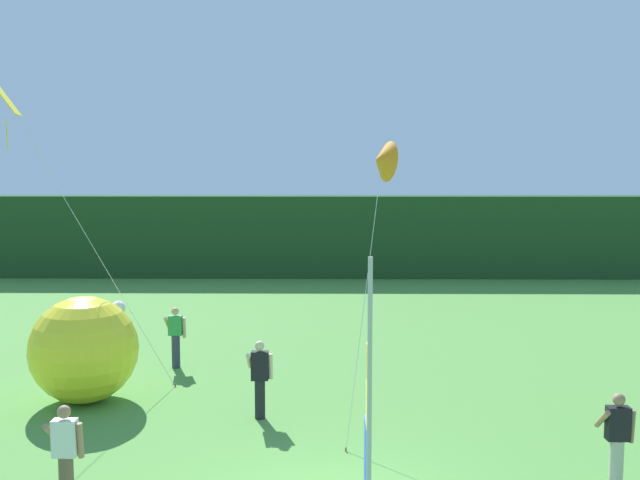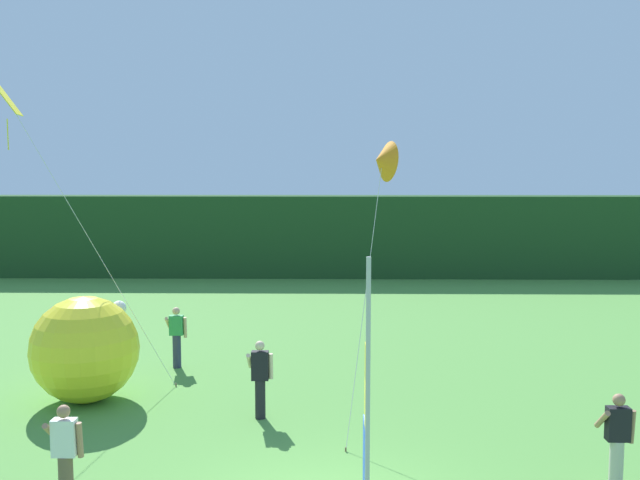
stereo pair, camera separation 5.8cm
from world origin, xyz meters
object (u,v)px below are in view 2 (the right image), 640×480
object	(u,v)px
banner_flag	(366,423)
person_near_banner	(65,456)
person_far_right	(260,377)
inflatable_balloon	(85,349)
person_mid_field	(177,336)
person_far_left	(617,440)
kite_orange_delta_0	(382,161)
kite_yellow_diamond_3	(14,112)

from	to	relation	value
banner_flag	person_near_banner	distance (m)	4.84
person_far_right	inflatable_balloon	distance (m)	4.21
person_mid_field	person_far_right	world-z (taller)	person_far_right
inflatable_balloon	person_far_left	bearing A→B (deg)	-23.25
banner_flag	person_mid_field	distance (m)	10.60
person_far_right	person_far_left	bearing A→B (deg)	-28.77
person_far_left	kite_orange_delta_0	xyz separation A→B (m)	(-3.53, 4.21, 4.55)
kite_yellow_diamond_3	person_mid_field	bearing A→B (deg)	37.95
person_near_banner	inflatable_balloon	distance (m)	5.47
inflatable_balloon	kite_yellow_diamond_3	world-z (taller)	kite_yellow_diamond_3
person_near_banner	inflatable_balloon	world-z (taller)	inflatable_balloon
person_far_right	kite_orange_delta_0	distance (m)	5.30
person_near_banner	person_far_right	bearing A→B (deg)	59.09
banner_flag	person_far_right	bearing A→B (deg)	109.02
person_near_banner	person_mid_field	size ratio (longest dim) A/B	1.05
person_mid_field	person_far_left	world-z (taller)	person_far_left
person_near_banner	kite_orange_delta_0	size ratio (longest dim) A/B	0.29
person_near_banner	kite_yellow_diamond_3	size ratio (longest dim) A/B	0.24
banner_flag	kite_orange_delta_0	distance (m)	7.40
banner_flag	person_mid_field	size ratio (longest dim) A/B	2.56
person_far_left	inflatable_balloon	distance (m)	11.11
person_near_banner	person_far_right	distance (m)	4.91
kite_orange_delta_0	inflatable_balloon	bearing A→B (deg)	178.52
person_near_banner	banner_flag	bearing A→B (deg)	-18.18
person_mid_field	person_far_right	distance (m)	4.62
person_far_left	inflatable_balloon	size ratio (longest dim) A/B	0.69
inflatable_balloon	kite_yellow_diamond_3	bearing A→B (deg)	164.92
person_mid_field	inflatable_balloon	world-z (taller)	inflatable_balloon
inflatable_balloon	kite_yellow_diamond_3	distance (m)	5.57
kite_orange_delta_0	kite_yellow_diamond_3	xyz separation A→B (m)	(-8.25, 0.60, 1.11)
person_far_left	banner_flag	bearing A→B (deg)	-150.89
person_near_banner	kite_yellow_diamond_3	world-z (taller)	kite_yellow_diamond_3
banner_flag	person_mid_field	xyz separation A→B (m)	(-4.58, 9.49, -1.14)
person_near_banner	kite_yellow_diamond_3	distance (m)	8.57
banner_flag	person_far_right	xyz separation A→B (m)	(-1.96, 5.68, -1.11)
inflatable_balloon	banner_flag	bearing A→B (deg)	-48.00
inflatable_balloon	kite_orange_delta_0	distance (m)	7.90
person_near_banner	kite_orange_delta_0	world-z (taller)	kite_orange_delta_0
banner_flag	kite_yellow_diamond_3	size ratio (longest dim) A/B	0.58
banner_flag	kite_orange_delta_0	world-z (taller)	kite_orange_delta_0
person_mid_field	banner_flag	bearing A→B (deg)	-64.22
person_far_right	person_mid_field	bearing A→B (deg)	124.57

